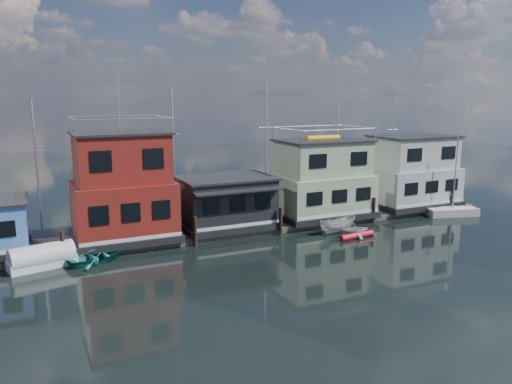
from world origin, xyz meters
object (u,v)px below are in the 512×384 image
houseboat_dark (226,202)px  dinghy_white (354,229)px  houseboat_red (123,189)px  day_sailer (452,211)px  motorboat (337,225)px  houseboat_white (411,173)px  dinghy_teal (97,257)px  houseboat_green (322,180)px  red_kayak (357,236)px  tarp_runabout (42,258)px

houseboat_dark → dinghy_white: bearing=-33.9°
houseboat_red → day_sailer: size_ratio=1.66×
motorboat → houseboat_white: bearing=-72.1°
houseboat_white → dinghy_teal: houseboat_white is taller
houseboat_dark → houseboat_green: bearing=0.1°
houseboat_white → red_kayak: houseboat_white is taller
houseboat_dark → dinghy_teal: 11.25m
houseboat_green → houseboat_red: bearing=-180.0°
day_sailer → dinghy_white: (-12.19, -1.86, 0.20)m
day_sailer → tarp_runabout: (-34.40, 0.76, 0.19)m
day_sailer → motorboat: 12.81m
red_kayak → motorboat: 2.00m
houseboat_dark → dinghy_teal: bearing=-161.5°
motorboat → houseboat_red: bearing=71.9°
houseboat_white → dinghy_white: houseboat_white is taller
tarp_runabout → dinghy_white: tarp_runabout is taller
houseboat_white → dinghy_teal: bearing=-173.2°
dinghy_teal → day_sailer: bearing=-106.2°
red_kayak → day_sailer: bearing=4.4°
dinghy_white → motorboat: 1.53m
houseboat_green → dinghy_white: houseboat_green is taller
houseboat_dark → red_kayak: size_ratio=2.38×
day_sailer → dinghy_teal: 31.10m
motorboat → tarp_runabout: bearing=83.8°
motorboat → houseboat_dark: bearing=58.4°
day_sailer → houseboat_green: bearing=177.9°
red_kayak → dinghy_teal: dinghy_teal is taller
houseboat_green → dinghy_white: 6.42m
red_kayak → tarp_runabout: size_ratio=0.73×
red_kayak → houseboat_white: bearing=23.6°
houseboat_white → day_sailer: bearing=-67.2°
dinghy_teal → motorboat: (18.30, -0.76, 0.26)m
dinghy_white → houseboat_dark: bearing=66.0°
houseboat_dark → houseboat_white: (19.00, 0.02, 1.12)m
red_kayak → dinghy_white: dinghy_white is taller
houseboat_dark → houseboat_red: bearing=179.9°
houseboat_green → dinghy_white: size_ratio=3.56×
houseboat_white → day_sailer: (1.60, -3.82, -3.12)m
houseboat_dark → motorboat: 9.07m
dinghy_teal → dinghy_white: dinghy_white is taller
houseboat_green → dinghy_teal: size_ratio=2.24×
houseboat_green → tarp_runabout: size_ratio=1.96×
day_sailer → dinghy_white: day_sailer is taller
houseboat_red → houseboat_dark: 8.18m
houseboat_dark → tarp_runabout: 14.24m
houseboat_red → houseboat_green: bearing=0.0°
houseboat_green → dinghy_teal: bearing=-169.8°
houseboat_green → red_kayak: houseboat_green is taller
dinghy_white → houseboat_red: bearing=80.8°
red_kayak → day_sailer: size_ratio=0.43×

